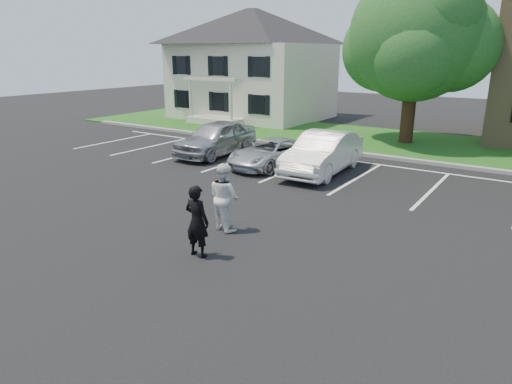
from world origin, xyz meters
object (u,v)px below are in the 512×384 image
at_px(car_silver_west, 216,138).
at_px(car_silver_minivan, 271,153).
at_px(man_black_suit, 197,221).
at_px(car_white_sedan, 323,153).
at_px(man_white_shirt, 224,197).
at_px(tree, 418,38).
at_px(house, 252,64).

height_order(car_silver_west, car_silver_minivan, car_silver_west).
height_order(man_black_suit, car_white_sedan, man_black_suit).
bearing_deg(car_silver_west, man_white_shirt, -51.70).
xyz_separation_m(man_white_shirt, car_silver_minivan, (-2.72, 6.80, -0.34)).
relative_size(tree, car_white_sedan, 1.78).
xyz_separation_m(car_silver_minivan, car_white_sedan, (2.27, 0.23, 0.23)).
relative_size(car_silver_west, car_silver_minivan, 1.13).
bearing_deg(man_black_suit, car_white_sedan, -85.79).
xyz_separation_m(tree, man_white_shirt, (-0.62, -15.24, -4.42)).
distance_m(car_silver_west, car_white_sedan, 5.66).
distance_m(tree, car_silver_minivan, 10.25).
bearing_deg(house, car_silver_minivan, -52.79).
bearing_deg(car_silver_minivan, man_white_shirt, -59.97).
bearing_deg(man_black_suit, house, -61.06).
height_order(house, car_white_sedan, house).
xyz_separation_m(man_black_suit, car_silver_minivan, (-3.25, 8.52, -0.29)).
xyz_separation_m(car_silver_west, car_silver_minivan, (3.38, -0.51, -0.22)).
xyz_separation_m(man_white_shirt, car_silver_west, (-6.10, 7.31, -0.12)).
relative_size(car_silver_west, car_white_sedan, 0.96).
bearing_deg(tree, house, 163.53).
relative_size(house, tree, 1.17).
distance_m(tree, car_silver_west, 11.34).
distance_m(man_black_suit, car_white_sedan, 8.81).
xyz_separation_m(house, man_white_shirt, (11.95, -18.95, -2.90)).
bearing_deg(car_white_sedan, man_white_shirt, -89.59).
height_order(house, tree, tree).
bearing_deg(car_silver_minivan, car_white_sedan, 13.94).
bearing_deg(house, tree, -16.47).
bearing_deg(car_silver_minivan, tree, 76.65).
xyz_separation_m(house, car_silver_minivan, (9.23, -12.15, -3.24)).
distance_m(man_black_suit, car_silver_minivan, 9.13).
xyz_separation_m(tree, car_silver_west, (-6.72, -7.93, -4.54)).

